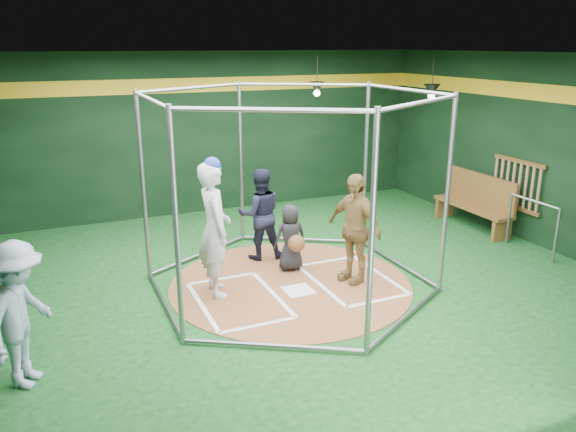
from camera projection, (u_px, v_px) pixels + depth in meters
name	position (u px, v px, depth m)	size (l,w,h in m)	color
room_shell	(290.00, 176.00, 8.36)	(10.10, 9.10, 3.53)	#0D3B13
clay_disc	(291.00, 284.00, 8.87)	(3.80, 3.80, 0.01)	brown
home_plate	(298.00, 290.00, 8.60)	(0.43, 0.43, 0.01)	white
batter_box_left	(239.00, 300.00, 8.29)	(1.17, 1.77, 0.01)	white
batter_box_right	(351.00, 279.00, 9.01)	(1.17, 1.77, 0.01)	white
batting_cage	(291.00, 192.00, 8.43)	(4.05, 4.67, 3.00)	gray
bat_rack	(516.00, 184.00, 10.79)	(0.07, 1.25, 0.98)	brown
pendant_lamp_near	(317.00, 87.00, 12.06)	(0.34, 0.34, 0.90)	black
pendant_lamp_far	(432.00, 90.00, 11.34)	(0.34, 0.34, 0.90)	black
batter_figure	(214.00, 228.00, 8.25)	(0.52, 0.76, 2.09)	silver
visitor_leopard	(354.00, 228.00, 8.75)	(1.02, 0.43, 1.75)	tan
catcher_figure	(291.00, 238.00, 9.26)	(0.57, 0.59, 1.12)	black
umpire	(260.00, 214.00, 9.72)	(0.78, 0.61, 1.60)	black
bystander_blue	(20.00, 315.00, 6.06)	(1.08, 0.62, 1.67)	#8DA1BB
dugout_bench	(476.00, 201.00, 11.45)	(0.45, 1.92, 1.12)	brown
steel_railing	(533.00, 218.00, 10.04)	(0.05, 1.14, 0.99)	gray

